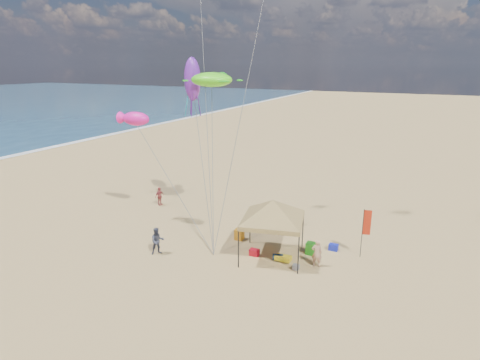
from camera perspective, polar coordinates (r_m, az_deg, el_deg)
The scene contains 18 objects.
ground at distance 23.22m, azimuth -3.31°, elevation -11.43°, with size 280.00×280.00×0.00m, color tan.
canopy_tent at distance 22.36m, azimuth 4.74°, elevation -3.18°, with size 6.36×6.36×4.03m.
feather_flag at distance 23.86m, azimuth 17.46°, elevation -6.18°, with size 0.44×0.14×2.95m.
cooler_red at distance 23.72m, azimuth 2.05°, elevation -10.25°, with size 0.54×0.38×0.38m, color red.
cooler_blue at distance 24.96m, azimuth 13.14°, elevation -9.29°, with size 0.54×0.38×0.38m, color #141FA8.
bag_navy at distance 23.30m, azimuth 5.40°, elevation -10.86°, with size 0.36×0.36×0.60m, color #0D233D.
bag_orange at distance 27.23m, azimuth 4.69°, elevation -6.68°, with size 0.36×0.36×0.60m, color #E4460C.
chair_green at distance 24.18m, azimuth 9.99°, elevation -9.54°, with size 0.50×0.50×0.70m, color #218117.
chair_yellow at distance 25.63m, azimuth -0.10°, elevation -7.72°, with size 0.50×0.50×0.70m, color orange.
crate_grey at distance 22.47m, azimuth 7.94°, elevation -12.17°, with size 0.34×0.30×0.28m, color slate.
beach_cart at distance 23.19m, azimuth 6.16°, elevation -10.98°, with size 0.90×0.50×0.24m, color gold.
person_near_a at distance 22.70m, azimuth 10.86°, elevation -10.16°, with size 0.58×0.38×1.58m, color tan.
person_near_b at distance 24.11m, azimuth -11.66°, elevation -8.49°, with size 0.79×0.62×1.63m, color #393D4E.
person_near_c at distance 26.21m, azimuth 5.57°, elevation -5.92°, with size 1.17×0.67×1.82m, color silver.
person_far_a at distance 32.09m, azimuth -11.37°, elevation -2.27°, with size 0.86×0.36×1.46m, color #973A3C.
turtle_kite at distance 25.82m, azimuth -4.06°, elevation 14.05°, with size 2.70×2.16×0.90m, color #56FF1A.
fish_kite at distance 27.53m, azimuth -14.60°, elevation 8.43°, with size 2.07×1.03×0.92m, color #FF19A2.
squid_kite at distance 28.32m, azimuth -6.78°, elevation 14.05°, with size 1.12×1.12×2.92m, color purple.
Camera 1 is at (10.15, -17.86, 10.83)m, focal length 30.00 mm.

